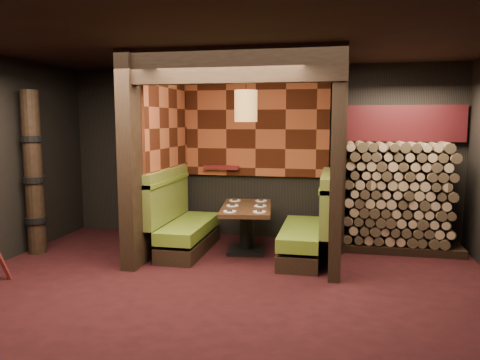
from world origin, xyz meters
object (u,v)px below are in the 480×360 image
totem_column (34,174)px  pendant_lamp (246,106)px  firewood_stack (403,197)px  booth_bench_left (182,225)px  booth_bench_right (309,231)px  dining_table (246,222)px

totem_column → pendant_lamp: bearing=11.7°
firewood_stack → booth_bench_left: bearing=-167.8°
pendant_lamp → totem_column: pendant_lamp is taller
booth_bench_right → totem_column: bearing=-172.1°
firewood_stack → totem_column: bearing=-166.8°
booth_bench_left → firewood_stack: 3.35m
booth_bench_left → booth_bench_right: same height
pendant_lamp → totem_column: size_ratio=0.38×
dining_table → firewood_stack: size_ratio=0.81×
booth_bench_left → firewood_stack: size_ratio=0.92×
booth_bench_left → pendant_lamp: size_ratio=1.77×
pendant_lamp → firewood_stack: 2.73m
booth_bench_right → pendant_lamp: bearing=175.1°
booth_bench_left → totem_column: bearing=-165.2°
booth_bench_left → pendant_lamp: bearing=4.8°
booth_bench_right → pendant_lamp: pendant_lamp is taller
booth_bench_left → booth_bench_right: size_ratio=1.00×
booth_bench_left → firewood_stack: bearing=12.2°
booth_bench_right → dining_table: (-0.93, 0.13, 0.06)m
booth_bench_left → booth_bench_right: 1.89m
totem_column → booth_bench_right: bearing=7.9°
booth_bench_left → pendant_lamp: pendant_lamp is taller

